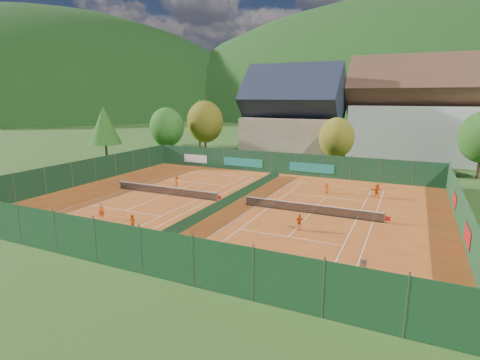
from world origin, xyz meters
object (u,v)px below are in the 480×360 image
ball_hopper (363,263)px  player_right_far_a (326,188)px  player_right_far_b (377,190)px  chalet (293,120)px  player_right_near (299,222)px  player_left_near (102,210)px  player_left_far (177,182)px  player_left_mid (132,222)px  hotel_block_a (416,116)px

ball_hopper → player_right_far_a: size_ratio=0.67×
player_right_far_b → chalet: bearing=-89.0°
player_right_near → player_left_near: bearing=150.7°
chalet → player_right_near: (11.28, -34.61, -5.94)m
player_left_far → player_right_near: (16.73, -7.40, -0.08)m
player_left_far → player_left_mid: bearing=143.1°
ball_hopper → player_right_far_b: size_ratio=0.50×
player_left_near → player_left_mid: size_ratio=1.09×
player_left_mid → player_right_near: bearing=22.4°
player_left_far → ball_hopper: bearing=-176.1°
chalet → player_right_near: bearing=-71.9°
hotel_block_a → ball_hopper: size_ratio=27.00×
ball_hopper → player_left_near: (-22.32, 1.17, 0.12)m
chalet → ball_hopper: (16.90, -40.09, -6.07)m
player_right_far_b → player_left_mid: bearing=12.0°
ball_hopper → player_right_far_b: (-0.93, 18.45, 0.24)m
player_left_mid → player_right_far_a: player_left_mid is taller
hotel_block_a → player_right_far_a: (-8.24, -28.00, -6.78)m
player_right_near → player_right_far_b: player_right_far_b is taller
player_left_mid → player_left_far: 13.65m
hotel_block_a → player_right_far_a: bearing=-106.4°
chalet → player_left_far: chalet is taller
ball_hopper → player_left_mid: player_left_mid is taller
player_right_near → player_right_far_b: (4.69, 12.97, 0.11)m
player_left_near → chalet: bearing=46.4°
player_left_far → player_right_far_a: (16.20, 5.22, -0.16)m
hotel_block_a → player_left_near: (-24.42, -44.91, -6.71)m
chalet → player_left_near: size_ratio=12.08×
player_left_mid → player_right_far_b: (16.93, 18.47, 0.18)m
hotel_block_a → player_left_far: 41.77m
player_right_far_b → player_left_near: bearing=3.5°
player_right_far_a → player_right_near: bearing=94.3°
hotel_block_a → player_right_far_b: 28.57m
hotel_block_a → ball_hopper: 46.64m
player_right_far_a → player_right_far_b: size_ratio=0.76×
chalet → player_left_mid: chalet is taller
ball_hopper → player_left_far: bearing=150.1°
hotel_block_a → player_left_mid: size_ratio=17.63×
ball_hopper → chalet: bearing=112.9°
player_left_far → chalet: bearing=-67.4°
player_left_mid → player_right_far_b: bearing=45.7°
chalet → hotel_block_a: hotel_block_a is taller
player_left_mid → player_right_far_b: size_ratio=0.77×
player_right_near → player_right_far_b: 13.79m
hotel_block_a → ball_hopper: (-2.10, -46.09, -6.83)m
ball_hopper → player_left_near: player_left_near is taller
chalet → player_left_near: (-5.42, -38.91, -5.95)m
player_right_near → player_left_mid: bearing=160.4°
player_right_far_b → hotel_block_a: bearing=-131.7°
ball_hopper → player_left_near: bearing=177.0°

